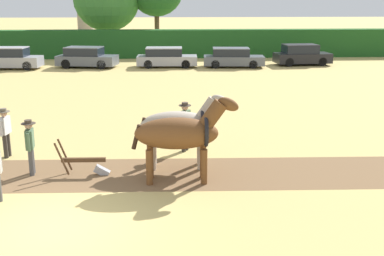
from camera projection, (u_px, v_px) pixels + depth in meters
The scene contains 14 objects.
ground_plane at pixel (52, 229), 10.67m from camera, with size 240.00×240.00×0.00m, color tan.
plowed_furrow_strip at pixel (35, 175), 13.91m from camera, with size 27.37×2.70×0.01m, color brown.
hedgerow at pixel (134, 44), 40.90m from camera, with size 74.30×1.53×2.35m, color #1E511E.
draft_horse_lead_left at pixel (181, 133), 13.11m from camera, with size 2.99×0.98×2.46m.
draft_horse_lead_right at pixel (180, 126), 14.25m from camera, with size 2.83×0.98×2.30m.
plow at pixel (88, 164), 13.87m from camera, with size 1.53×0.47×1.13m.
farmer_at_plow at pixel (30, 143), 13.74m from camera, with size 0.41×0.64×1.62m.
farmer_beside_team at pixel (185, 123), 15.87m from camera, with size 0.42×0.59×1.66m.
farmer_onlooker_right at pixel (5, 129), 15.26m from camera, with size 0.40×0.63×1.60m.
parked_car_center_left at pixel (13, 59), 34.50m from camera, with size 3.94×1.95×1.56m.
parked_car_center at pixel (86, 57), 35.25m from camera, with size 4.55×2.59×1.50m.
parked_car_center_right at pixel (166, 58), 35.47m from camera, with size 4.45×1.97×1.44m.
parked_car_right at pixel (233, 58), 35.41m from camera, with size 4.55×2.10×1.42m.
parked_car_far_right at pixel (302, 55), 36.53m from camera, with size 4.27×2.09×1.56m.
Camera 1 is at (2.55, -9.87, 4.96)m, focal length 45.00 mm.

